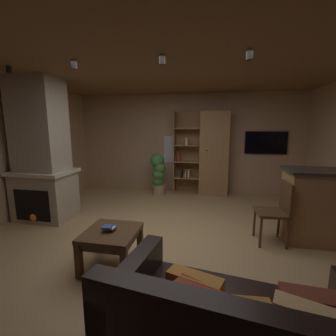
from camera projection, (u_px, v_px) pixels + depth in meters
name	position (u px, v px, depth m)	size (l,w,h in m)	color
floor	(163.00, 242.00, 3.44)	(5.78, 5.84, 0.02)	tan
wall_back	(186.00, 143.00, 6.07)	(5.90, 0.06, 2.53)	tan
ceiling	(162.00, 61.00, 2.99)	(5.78, 5.84, 0.02)	brown
window_pane_back	(177.00, 150.00, 6.11)	(0.73, 0.01, 0.70)	white
stone_fireplace	(42.00, 158.00, 4.15)	(1.04, 0.77, 2.53)	tan
bookshelf_cabinet	(210.00, 154.00, 5.73)	(1.34, 0.41, 2.07)	#997047
kitchen_bar_counter	(334.00, 207.00, 3.33)	(1.38, 0.62, 1.09)	#997047
coffee_table	(111.00, 238.00, 2.77)	(0.62, 0.64, 0.47)	#4C331E
table_book_0	(112.00, 227.00, 2.81)	(0.10, 0.11, 0.03)	#2D4C8C
table_book_1	(109.00, 228.00, 2.74)	(0.13, 0.08, 0.02)	beige
table_book_2	(107.00, 227.00, 2.72)	(0.11, 0.11, 0.02)	#2D4C8C
dining_chair	(277.00, 208.00, 3.33)	(0.45, 0.45, 0.92)	#4C331E
potted_floor_plant	(158.00, 173.00, 5.79)	(0.38, 0.36, 1.04)	#9E896B
wall_mounted_tv	(266.00, 143.00, 5.63)	(0.98, 0.06, 0.55)	black
track_light_spot_0	(9.00, 70.00, 3.12)	(0.07, 0.07, 0.09)	black
track_light_spot_1	(74.00, 65.00, 2.91)	(0.07, 0.07, 0.09)	black
track_light_spot_2	(162.00, 61.00, 2.70)	(0.07, 0.07, 0.09)	black
track_light_spot_3	(249.00, 56.00, 2.52)	(0.07, 0.07, 0.09)	black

